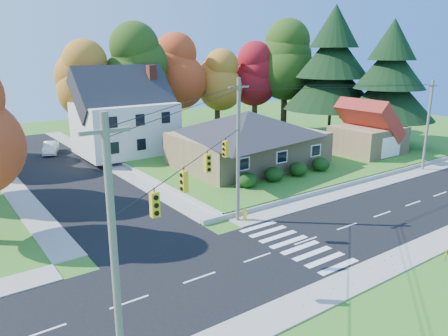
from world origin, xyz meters
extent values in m
plane|color=#3D7923|center=(0.00, 0.00, 0.00)|extent=(120.00, 120.00, 0.00)
cube|color=black|center=(0.00, 0.00, 0.01)|extent=(90.00, 8.00, 0.02)
cube|color=black|center=(-8.00, 26.00, 0.01)|extent=(8.00, 44.00, 0.02)
cube|color=#9C9A90|center=(0.00, 5.00, 0.04)|extent=(90.00, 2.00, 0.08)
cube|color=#9C9A90|center=(0.00, -5.00, 0.04)|extent=(90.00, 2.00, 0.08)
cube|color=#3D7923|center=(13.00, 21.00, 0.25)|extent=(30.00, 30.00, 0.50)
cube|color=tan|center=(8.00, 16.00, 2.10)|extent=(14.00, 10.00, 3.20)
pyramid|color=#26262B|center=(8.00, 16.00, 4.80)|extent=(14.60, 10.60, 2.20)
cube|color=silver|center=(0.00, 28.00, 3.30)|extent=(10.00, 8.00, 5.60)
pyramid|color=#26262B|center=(0.00, 28.00, 7.30)|extent=(10.40, 8.40, 2.40)
cube|color=brown|center=(3.50, 28.00, 5.30)|extent=(0.90, 0.90, 9.60)
cube|color=tan|center=(22.00, 12.00, 2.00)|extent=(7.00, 6.00, 3.00)
pyramid|color=maroon|center=(22.00, 12.00, 4.30)|extent=(7.30, 6.30, 1.60)
cube|color=silver|center=(22.00, 8.95, 1.70)|extent=(3.20, 0.10, 2.20)
ellipsoid|color=#163A10|center=(3.00, 9.80, 1.14)|extent=(1.70, 1.70, 1.27)
ellipsoid|color=#163A10|center=(6.00, 9.80, 1.14)|extent=(1.70, 1.70, 1.27)
ellipsoid|color=#163A10|center=(9.00, 9.80, 1.14)|extent=(1.70, 1.70, 1.27)
ellipsoid|color=#163A10|center=(12.00, 9.80, 1.14)|extent=(1.70, 1.70, 1.27)
cylinder|color=#666059|center=(-14.50, -5.20, 5.00)|extent=(0.26, 0.26, 10.00)
cube|color=#666059|center=(-14.50, -5.20, 9.40)|extent=(1.60, 0.12, 0.12)
cylinder|color=#666059|center=(-1.50, 5.20, 5.00)|extent=(0.26, 0.26, 10.00)
cube|color=#666059|center=(-1.50, 5.20, 9.40)|extent=(1.60, 0.12, 0.12)
cylinder|color=#666059|center=(22.00, 5.20, 4.50)|extent=(0.26, 0.26, 9.00)
cube|color=#666059|center=(22.00, 5.20, 8.40)|extent=(1.60, 0.12, 0.12)
cube|color=gold|center=(-12.00, -3.20, 5.95)|extent=(0.34, 0.26, 1.00)
cube|color=gold|center=(-9.50, -1.20, 5.95)|extent=(0.26, 0.34, 1.00)
cube|color=gold|center=(-6.80, 0.95, 5.95)|extent=(0.34, 0.26, 1.00)
cube|color=gold|center=(-4.00, 3.20, 5.95)|extent=(0.26, 0.34, 1.00)
cylinder|color=black|center=(-8.00, 0.00, 6.60)|extent=(13.02, 10.43, 0.04)
cylinder|color=#3F2A19|center=(-2.00, 34.00, 3.20)|extent=(0.80, 0.80, 5.40)
sphere|color=#B16E22|center=(-2.00, 34.00, 7.10)|extent=(6.72, 6.72, 6.72)
sphere|color=#B16E22|center=(-2.00, 34.00, 8.78)|extent=(5.91, 5.91, 5.91)
sphere|color=#B16E22|center=(-2.00, 34.00, 10.46)|extent=(5.11, 5.11, 5.11)
cylinder|color=#3F2A19|center=(4.00, 33.00, 3.65)|extent=(0.86, 0.86, 6.30)
sphere|color=#294713|center=(4.00, 33.00, 8.20)|extent=(7.84, 7.84, 7.84)
sphere|color=#294713|center=(4.00, 33.00, 10.16)|extent=(6.90, 6.90, 6.90)
sphere|color=#294713|center=(4.00, 33.00, 12.12)|extent=(5.96, 5.96, 5.96)
cylinder|color=#3F2A19|center=(10.00, 34.00, 3.43)|extent=(0.83, 0.83, 5.85)
sphere|color=#BE3D1A|center=(10.00, 34.00, 7.65)|extent=(7.28, 7.28, 7.28)
sphere|color=#BE3D1A|center=(10.00, 34.00, 9.47)|extent=(6.41, 6.41, 6.41)
sphere|color=#BE3D1A|center=(10.00, 34.00, 11.29)|extent=(5.53, 5.53, 5.53)
cylinder|color=#3F2A19|center=(16.00, 33.00, 2.98)|extent=(0.77, 0.77, 4.95)
sphere|color=#B16E22|center=(16.00, 33.00, 6.55)|extent=(6.16, 6.16, 6.16)
sphere|color=#B16E22|center=(16.00, 33.00, 8.09)|extent=(5.42, 5.42, 5.42)
sphere|color=#B16E22|center=(16.00, 33.00, 9.63)|extent=(4.68, 4.68, 4.68)
cylinder|color=#3F2A19|center=(22.00, 32.00, 3.20)|extent=(0.80, 0.80, 5.40)
sphere|color=maroon|center=(22.00, 32.00, 7.10)|extent=(6.72, 6.72, 6.72)
sphere|color=maroon|center=(22.00, 32.00, 8.78)|extent=(5.91, 5.91, 5.91)
sphere|color=maroon|center=(22.00, 32.00, 10.46)|extent=(5.11, 5.11, 5.11)
cylinder|color=#3F2A19|center=(26.00, 30.00, 3.88)|extent=(0.89, 0.89, 6.75)
sphere|color=#294713|center=(26.00, 30.00, 8.75)|extent=(8.40, 8.40, 8.40)
sphere|color=#294713|center=(26.00, 30.00, 10.85)|extent=(7.39, 7.39, 7.39)
sphere|color=#294713|center=(26.00, 30.00, 12.95)|extent=(6.38, 6.38, 6.38)
cylinder|color=#3F2A19|center=(27.00, 22.00, 1.94)|extent=(0.40, 0.40, 2.88)
cone|color=black|center=(27.00, 22.00, 7.38)|extent=(12.80, 12.80, 6.72)
cone|color=black|center=(27.00, 22.00, 11.22)|extent=(9.60, 9.60, 6.08)
cone|color=black|center=(27.00, 22.00, 14.74)|extent=(6.40, 6.40, 5.44)
cylinder|color=#3F2A19|center=(28.00, 14.00, 1.76)|extent=(0.40, 0.40, 2.52)
cone|color=black|center=(28.00, 14.00, 6.52)|extent=(11.20, 11.20, 5.88)
cone|color=black|center=(28.00, 14.00, 9.88)|extent=(8.40, 8.40, 5.32)
cone|color=black|center=(28.00, 14.00, 12.96)|extent=(5.60, 5.60, 4.76)
imported|color=silver|center=(-6.69, 34.38, 0.72)|extent=(2.85, 4.47, 1.39)
cylinder|color=yellow|center=(-1.03, 4.99, 0.06)|extent=(0.40, 0.40, 0.11)
cylinder|color=yellow|center=(-1.03, 4.99, 0.39)|extent=(0.27, 0.27, 0.61)
sphere|color=yellow|center=(-1.03, 4.99, 0.76)|extent=(0.29, 0.29, 0.29)
cylinder|color=yellow|center=(-1.03, 4.99, 0.50)|extent=(0.52, 0.25, 0.13)
cylinder|color=black|center=(4.57, -6.59, 0.24)|extent=(0.02, 0.02, 0.49)
cube|color=gold|center=(4.79, -6.59, 0.54)|extent=(0.59, 0.08, 0.39)
camera|label=1|loc=(-19.09, -17.77, 11.77)|focal=35.00mm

